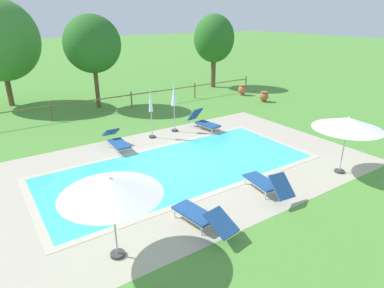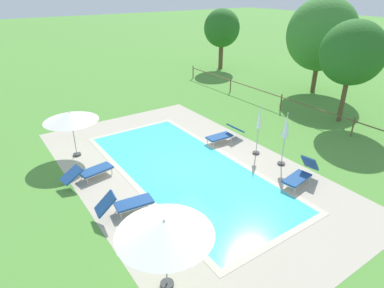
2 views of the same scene
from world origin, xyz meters
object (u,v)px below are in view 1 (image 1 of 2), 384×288
object	(u,v)px
terracotta_urn_near_fence	(264,96)
tree_centre	(92,44)
sun_lounger_north_mid	(267,183)
patio_umbrella_open_by_bench	(111,187)
sun_lounger_north_near_steps	(117,141)
sun_lounger_north_end	(202,216)
tree_far_west	(214,39)
patio_umbrella_closed_row_west	(174,99)
terracotta_urn_by_tree	(242,90)
sun_lounger_north_far	(204,122)
patio_umbrella_open_foreground	(348,123)
patio_umbrella_closed_row_mid_west	(151,107)

from	to	relation	value
terracotta_urn_near_fence	tree_centre	size ratio (longest dim) A/B	0.12
sun_lounger_north_mid	terracotta_urn_near_fence	size ratio (longest dim) A/B	2.91
sun_lounger_north_mid	patio_umbrella_open_by_bench	world-z (taller)	patio_umbrella_open_by_bench
tree_centre	terracotta_urn_near_fence	bearing A→B (deg)	-26.63
sun_lounger_north_mid	terracotta_urn_near_fence	xyz separation A→B (m)	(8.79, 8.77, -0.01)
sun_lounger_north_mid	tree_centre	bearing A→B (deg)	93.70
sun_lounger_north_near_steps	sun_lounger_north_end	world-z (taller)	sun_lounger_north_near_steps
sun_lounger_north_mid	patio_umbrella_open_by_bench	bearing A→B (deg)	-178.78
patio_umbrella_open_by_bench	tree_far_west	xyz separation A→B (m)	(14.13, 14.67, 1.82)
patio_umbrella_closed_row_west	tree_centre	distance (m)	7.16
patio_umbrella_open_by_bench	tree_far_west	bearing A→B (deg)	46.08
patio_umbrella_open_by_bench	tree_far_west	size ratio (longest dim) A/B	0.43
sun_lounger_north_end	tree_far_west	world-z (taller)	tree_far_west
sun_lounger_north_near_steps	terracotta_urn_by_tree	xyz separation A→B (m)	(11.45, 4.57, 0.04)
patio_umbrella_open_by_bench	sun_lounger_north_far	bearing A→B (deg)	41.77
sun_lounger_north_far	terracotta_urn_near_fence	xyz separation A→B (m)	(6.65, 2.32, -0.02)
sun_lounger_north_far	patio_umbrella_open_by_bench	world-z (taller)	patio_umbrella_open_by_bench
tree_far_west	tree_centre	distance (m)	9.85
sun_lounger_north_mid	terracotta_urn_near_fence	bearing A→B (deg)	44.93
terracotta_urn_near_fence	sun_lounger_north_end	bearing A→B (deg)	-142.00
sun_lounger_north_near_steps	sun_lounger_north_end	xyz separation A→B (m)	(-0.27, -6.76, -0.01)
terracotta_urn_by_tree	tree_centre	bearing A→B (deg)	165.14
patio_umbrella_open_foreground	terracotta_urn_near_fence	bearing A→B (deg)	59.71
patio_umbrella_open_by_bench	terracotta_urn_by_tree	bearing A→B (deg)	38.30
patio_umbrella_closed_row_mid_west	tree_centre	xyz separation A→B (m)	(-0.23, 6.81, 2.35)
patio_umbrella_closed_row_mid_west	terracotta_urn_near_fence	world-z (taller)	patio_umbrella_closed_row_mid_west
patio_umbrella_open_foreground	patio_umbrella_closed_row_mid_west	bearing A→B (deg)	119.42
patio_umbrella_open_foreground	tree_far_west	xyz separation A→B (m)	(5.50, 14.97, 1.81)
sun_lounger_north_mid	patio_umbrella_closed_row_west	distance (m)	7.14
terracotta_urn_near_fence	tree_far_west	world-z (taller)	tree_far_west
sun_lounger_north_mid	patio_umbrella_open_foreground	size ratio (longest dim) A/B	0.83
sun_lounger_north_near_steps	terracotta_urn_by_tree	size ratio (longest dim) A/B	2.72
patio_umbrella_closed_row_west	tree_centre	size ratio (longest dim) A/B	0.43
sun_lounger_north_far	terracotta_urn_near_fence	size ratio (longest dim) A/B	2.81
sun_lounger_north_near_steps	sun_lounger_north_end	distance (m)	6.77
patio_umbrella_open_foreground	patio_umbrella_open_by_bench	size ratio (longest dim) A/B	1.03
sun_lounger_north_far	patio_umbrella_closed_row_mid_west	bearing A→B (deg)	172.77
sun_lounger_north_far	terracotta_urn_near_fence	distance (m)	7.04
sun_lounger_north_mid	sun_lounger_north_far	world-z (taller)	sun_lounger_north_far
patio_umbrella_open_foreground	sun_lounger_north_end	bearing A→B (deg)	179.01
sun_lounger_north_near_steps	terracotta_urn_near_fence	xyz separation A→B (m)	(11.35, 2.31, 0.01)
patio_umbrella_closed_row_west	patio_umbrella_closed_row_mid_west	size ratio (longest dim) A/B	1.01
sun_lounger_north_mid	tree_far_west	size ratio (longest dim) A/B	0.36
patio_umbrella_open_by_bench	tree_centre	distance (m)	14.52
sun_lounger_north_end	patio_umbrella_closed_row_mid_west	size ratio (longest dim) A/B	0.89
terracotta_urn_near_fence	tree_centre	xyz separation A→B (m)	(-9.67, 4.85, 3.47)
sun_lounger_north_end	patio_umbrella_closed_row_mid_west	world-z (taller)	patio_umbrella_closed_row_mid_west
sun_lounger_north_far	terracotta_urn_by_tree	xyz separation A→B (m)	(6.76, 4.58, 0.01)
patio_umbrella_open_by_bench	terracotta_urn_by_tree	world-z (taller)	patio_umbrella_open_by_bench
patio_umbrella_closed_row_mid_west	sun_lounger_north_near_steps	bearing A→B (deg)	-169.73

